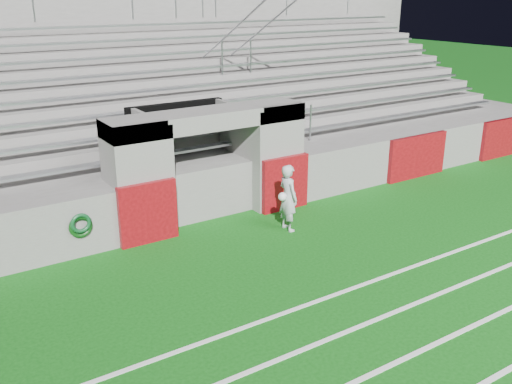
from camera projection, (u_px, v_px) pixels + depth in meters
ground at (298, 274)px, 10.96m from camera, size 90.00×90.00×0.00m
stadium_structure at (136, 122)px, 16.75m from camera, size 26.00×8.48×5.42m
goalkeeper_with_ball at (288, 198)px, 12.74m from camera, size 0.51×0.57×1.54m
hose_coil at (81, 225)px, 11.35m from camera, size 0.48×0.13×0.54m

